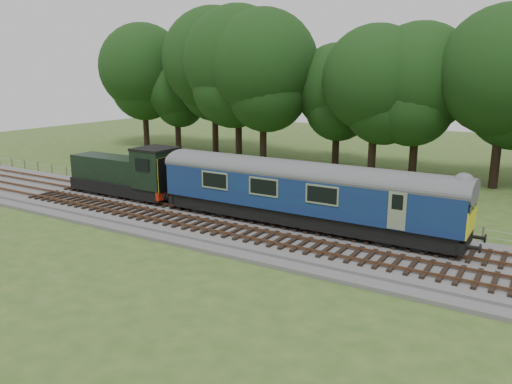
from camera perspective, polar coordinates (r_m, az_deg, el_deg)
The scene contains 9 objects.
ground at distance 29.39m, azimuth -0.70°, elevation -4.44°, with size 120.00×120.00×0.00m, color #375620.
ballast at distance 29.33m, azimuth -0.70°, elevation -4.12°, with size 70.00×7.00×0.35m, color #4C4C4F.
track_north at distance 30.40m, azimuth 0.70°, elevation -3.01°, with size 67.20×2.40×0.21m.
track_south at distance 27.98m, azimuth -2.45°, elevation -4.49°, with size 67.20×2.40×0.21m.
fence at distance 33.12m, azimuth 3.45°, elevation -2.39°, with size 64.00×0.12×1.00m, color #6B6054, non-canonical shape.
tree_line at distance 48.87m, azimuth 13.16°, elevation 2.47°, with size 70.00×8.00×18.00m, color black, non-canonical shape.
dmu_railcar at distance 28.59m, azimuth 5.43°, elevation 0.41°, with size 18.05×2.86×3.88m.
shunter_loco at distance 36.86m, azimuth -14.43°, elevation 2.00°, with size 8.92×2.60×3.38m.
worker at distance 33.00m, azimuth -9.22°, elevation -0.33°, with size 0.67×0.44×1.83m, color orange.
Camera 1 is at (14.89, -23.66, 9.06)m, focal length 35.00 mm.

